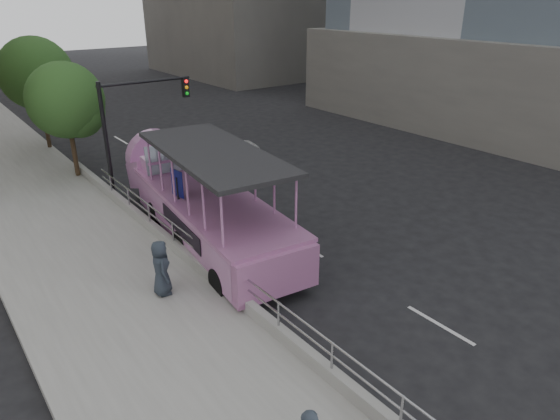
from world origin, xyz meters
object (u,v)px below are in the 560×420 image
at_px(parking_sign, 179,201).
at_px(street_tree_near, 69,103).
at_px(duck_boat, 200,201).
at_px(car, 247,155).
at_px(street_tree_far, 39,76).
at_px(traffic_signal, 131,119).
at_px(pedestrian_far, 161,268).

bearing_deg(parking_sign, street_tree_near, 94.45).
bearing_deg(duck_boat, parking_sign, -153.78).
relative_size(car, parking_sign, 1.36).
height_order(street_tree_near, street_tree_far, street_tree_far).
distance_m(car, street_tree_far, 12.47).
bearing_deg(car, street_tree_far, 138.07).
bearing_deg(traffic_signal, street_tree_near, 114.98).
height_order(car, pedestrian_far, pedestrian_far).
height_order(car, traffic_signal, traffic_signal).
bearing_deg(parking_sign, street_tree_far, 91.98).
relative_size(street_tree_near, street_tree_far, 0.89).
bearing_deg(traffic_signal, car, 0.97).
bearing_deg(street_tree_far, car, -51.42).
height_order(parking_sign, traffic_signal, traffic_signal).
height_order(traffic_signal, street_tree_near, street_tree_near).
xyz_separation_m(duck_boat, street_tree_far, (-1.62, 14.87, 2.92)).
distance_m(parking_sign, traffic_signal, 6.26).
relative_size(duck_boat, street_tree_far, 1.77).
bearing_deg(street_tree_far, traffic_signal, -81.57).
bearing_deg(street_tree_far, pedestrian_far, -94.74).
bearing_deg(car, duck_boat, -126.93).
relative_size(parking_sign, street_tree_far, 0.46).
xyz_separation_m(pedestrian_far, street_tree_near, (1.31, 12.22, 2.66)).
distance_m(car, street_tree_near, 8.90).
bearing_deg(duck_boat, car, 43.58).
bearing_deg(car, street_tree_near, 165.97).
distance_m(duck_boat, street_tree_near, 9.37).
height_order(duck_boat, car, duck_boat).
bearing_deg(duck_boat, pedestrian_far, -133.03).
bearing_deg(street_tree_far, street_tree_near, -91.91).
bearing_deg(parking_sign, traffic_signal, 81.75).
xyz_separation_m(parking_sign, street_tree_far, (-0.53, 15.40, 2.46)).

